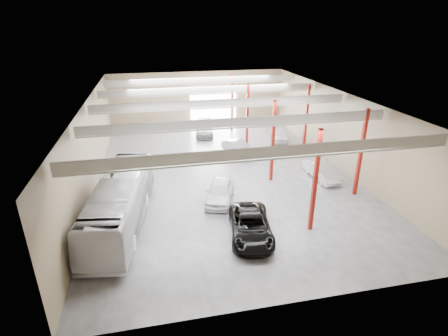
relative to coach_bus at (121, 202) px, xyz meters
name	(u,v)px	position (x,y,z in m)	size (l,w,h in m)	color
depot_shell	(224,120)	(8.63, 7.15, 3.31)	(22.12, 32.12, 7.06)	#48494E
coach_bus	(121,202)	(0.00, 0.00, 0.00)	(2.79, 11.94, 3.33)	silver
black_sedan	(251,226)	(8.16, -3.30, -0.89)	(2.57, 5.58, 1.55)	black
car_row_a	(220,191)	(7.20, 1.90, -0.86)	(1.89, 4.71, 1.60)	white
car_row_b	(238,148)	(11.00, 11.16, -0.92)	(1.57, 4.50, 1.48)	#A2A2A7
car_row_c	(204,129)	(8.66, 18.66, -0.92)	(2.09, 5.13, 1.49)	slate
car_right_near	(322,171)	(16.75, 4.01, -0.94)	(1.52, 4.37, 1.44)	silver
car_right_far	(279,134)	(16.80, 14.85, -0.95)	(1.69, 4.20, 1.43)	silver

